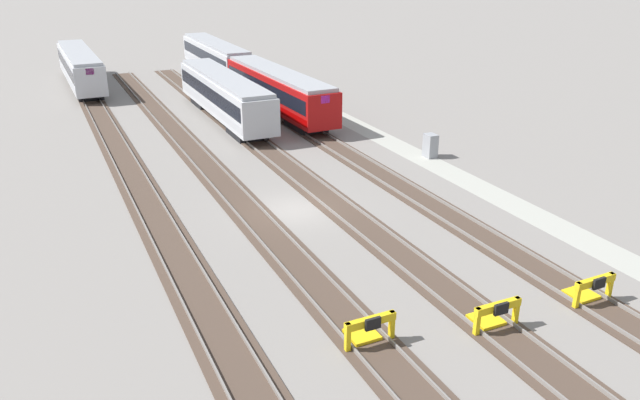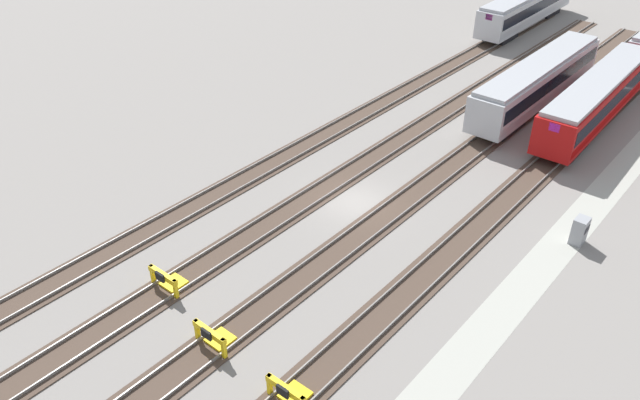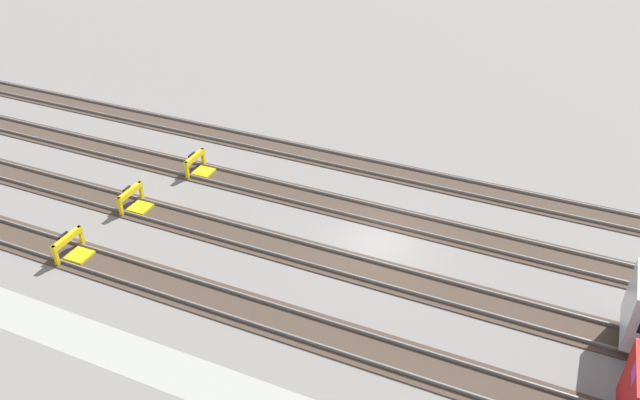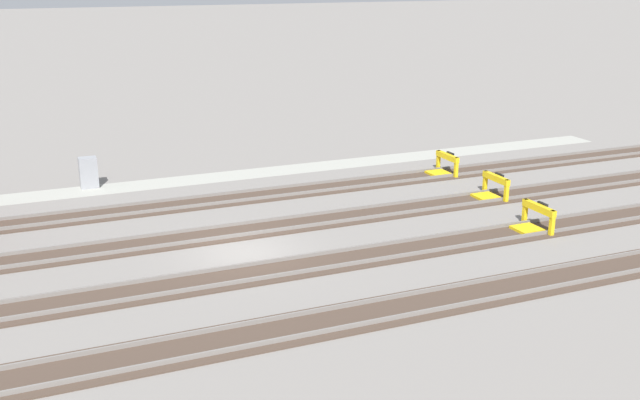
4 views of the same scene
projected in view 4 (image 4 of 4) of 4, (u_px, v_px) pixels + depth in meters
The scene contains 10 objects.
ground_plane at pixel (244, 252), 30.15m from camera, with size 400.00×400.00×0.00m, color gray.
service_walkway at pixel (182, 181), 40.14m from camera, with size 54.00×2.00×0.01m, color #9E9E93.
rail_track_nearest at pixel (201, 202), 36.38m from camera, with size 90.00×2.23×0.21m.
rail_track_near_inner at pixel (228, 233), 32.21m from camera, with size 90.00×2.24×0.21m.
rail_track_middle at pixel (263, 272), 28.05m from camera, with size 90.00×2.24×0.21m.
rail_track_far_inner at pixel (309, 325), 23.89m from camera, with size 90.00×2.23×0.21m.
bumper_stop_nearest_track at pixel (443, 166), 41.23m from camera, with size 1.35×2.00×1.22m.
bumper_stop_near_inner_track at pixel (491, 188), 37.02m from camera, with size 1.34×2.00×1.22m.
bumper_stop_middle_track at pixel (534, 219), 32.44m from camera, with size 1.35×2.00×1.22m.
electrical_cabinet at pixel (88, 173), 38.74m from camera, with size 0.90×0.73×1.60m.
Camera 4 is at (7.97, 27.17, 10.99)m, focal length 42.00 mm.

